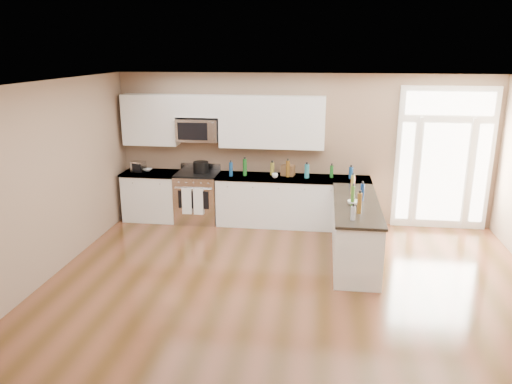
% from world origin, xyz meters
% --- Properties ---
extents(ground, '(8.00, 8.00, 0.00)m').
position_xyz_m(ground, '(0.00, 0.00, 0.00)').
color(ground, '#4E3216').
extents(room_shell, '(8.00, 8.00, 8.00)m').
position_xyz_m(room_shell, '(0.00, 0.00, 1.71)').
color(room_shell, '#896E56').
rests_on(room_shell, ground).
extents(back_cabinet_left, '(1.10, 0.66, 0.94)m').
position_xyz_m(back_cabinet_left, '(-2.87, 3.69, 0.44)').
color(back_cabinet_left, white).
rests_on(back_cabinet_left, ground).
extents(back_cabinet_right, '(2.85, 0.66, 0.94)m').
position_xyz_m(back_cabinet_right, '(-0.16, 3.69, 0.44)').
color(back_cabinet_right, white).
rests_on(back_cabinet_right, ground).
extents(peninsula_cabinet, '(0.69, 2.32, 0.94)m').
position_xyz_m(peninsula_cabinet, '(0.93, 2.24, 0.43)').
color(peninsula_cabinet, white).
rests_on(peninsula_cabinet, ground).
extents(upper_cabinet_left, '(1.04, 0.33, 0.95)m').
position_xyz_m(upper_cabinet_left, '(-2.88, 3.83, 1.93)').
color(upper_cabinet_left, white).
rests_on(upper_cabinet_left, room_shell).
extents(upper_cabinet_right, '(1.94, 0.33, 0.95)m').
position_xyz_m(upper_cabinet_right, '(-0.57, 3.83, 1.93)').
color(upper_cabinet_right, white).
rests_on(upper_cabinet_right, room_shell).
extents(upper_cabinet_short, '(0.82, 0.33, 0.40)m').
position_xyz_m(upper_cabinet_short, '(-1.95, 3.83, 2.20)').
color(upper_cabinet_short, white).
rests_on(upper_cabinet_short, room_shell).
extents(microwave, '(0.78, 0.41, 0.42)m').
position_xyz_m(microwave, '(-1.95, 3.80, 1.76)').
color(microwave, silver).
rests_on(microwave, room_shell).
extents(entry_door, '(1.70, 0.10, 2.60)m').
position_xyz_m(entry_door, '(2.55, 3.95, 1.30)').
color(entry_door, white).
rests_on(entry_door, ground).
extents(kitchen_range, '(0.80, 0.71, 1.08)m').
position_xyz_m(kitchen_range, '(-1.97, 3.69, 0.48)').
color(kitchen_range, silver).
rests_on(kitchen_range, ground).
extents(stockpot, '(0.37, 0.37, 0.22)m').
position_xyz_m(stockpot, '(-1.91, 3.75, 1.06)').
color(stockpot, black).
rests_on(stockpot, kitchen_range).
extents(toaster_oven, '(0.28, 0.24, 0.21)m').
position_xyz_m(toaster_oven, '(-3.13, 3.68, 1.04)').
color(toaster_oven, silver).
rests_on(toaster_oven, back_cabinet_left).
extents(cardboard_box, '(0.27, 0.22, 0.19)m').
position_xyz_m(cardboard_box, '(-0.26, 3.79, 1.04)').
color(cardboard_box, brown).
rests_on(cardboard_box, back_cabinet_right).
extents(bowl_left, '(0.18, 0.18, 0.04)m').
position_xyz_m(bowl_left, '(-2.98, 3.78, 0.96)').
color(bowl_left, white).
rests_on(bowl_left, back_cabinet_left).
extents(bowl_peninsula, '(0.23, 0.23, 0.06)m').
position_xyz_m(bowl_peninsula, '(0.88, 2.11, 0.97)').
color(bowl_peninsula, white).
rests_on(bowl_peninsula, peninsula_cabinet).
extents(cup_counter, '(0.12, 0.12, 0.09)m').
position_xyz_m(cup_counter, '(-0.48, 3.57, 0.98)').
color(cup_counter, white).
rests_on(cup_counter, back_cabinet_right).
extents(counter_bottles, '(2.37, 2.46, 0.32)m').
position_xyz_m(counter_bottles, '(0.20, 3.11, 1.07)').
color(counter_bottles, '#19591E').
rests_on(counter_bottles, back_cabinet_right).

